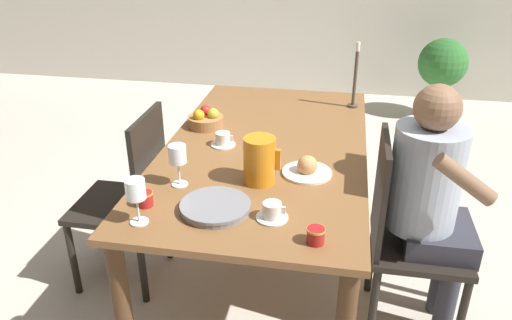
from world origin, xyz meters
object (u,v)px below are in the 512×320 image
at_px(teacup_near_person, 272,212).
at_px(candlestick_tall, 355,82).
at_px(serving_tray, 215,207).
at_px(person_seated, 431,194).
at_px(bread_plate, 307,169).
at_px(chair_opposite, 130,196).
at_px(jam_jar_amber, 316,235).
at_px(wine_glass_juice, 136,192).
at_px(chair_person_side, 403,233).
at_px(potted_plant, 442,68).
at_px(red_pitcher, 260,160).
at_px(teacup_across, 223,140).
at_px(fruit_bowl, 206,119).
at_px(wine_glass_water, 178,156).
at_px(jam_jar_red, 145,198).

distance_m(teacup_near_person, candlestick_tall, 1.30).
bearing_deg(serving_tray, candlestick_tall, 68.00).
distance_m(person_seated, teacup_near_person, 0.75).
height_order(person_seated, bread_plate, person_seated).
height_order(chair_opposite, serving_tray, chair_opposite).
bearing_deg(jam_jar_amber, bread_plate, 98.31).
height_order(chair_opposite, wine_glass_juice, chair_opposite).
relative_size(person_seated, candlestick_tall, 3.13).
relative_size(wine_glass_juice, bread_plate, 0.82).
bearing_deg(teacup_near_person, chair_person_side, 36.41).
xyz_separation_m(person_seated, potted_plant, (0.49, 2.86, -0.22)).
height_order(person_seated, jam_jar_amber, person_seated).
relative_size(candlestick_tall, potted_plant, 0.50).
bearing_deg(chair_person_side, chair_opposite, -93.59).
bearing_deg(bread_plate, red_pitcher, -151.07).
height_order(jam_jar_amber, potted_plant, jam_jar_amber).
height_order(chair_person_side, wine_glass_juice, chair_person_side).
xyz_separation_m(chair_opposite, red_pitcher, (0.70, -0.21, 0.37)).
height_order(red_pitcher, wine_glass_juice, red_pitcher).
xyz_separation_m(teacup_across, serving_tray, (0.11, -0.58, -0.01)).
xyz_separation_m(chair_person_side, jam_jar_amber, (-0.37, -0.52, 0.30)).
distance_m(chair_opposite, bread_plate, 0.94).
bearing_deg(candlestick_tall, chair_opposite, -143.97).
relative_size(person_seated, teacup_near_person, 9.83).
height_order(red_pitcher, fruit_bowl, red_pitcher).
bearing_deg(serving_tray, person_seated, 24.76).
xyz_separation_m(teacup_near_person, teacup_across, (-0.33, 0.60, 0.00)).
bearing_deg(red_pitcher, serving_tray, -116.17).
bearing_deg(teacup_near_person, chair_opposite, 148.83).
distance_m(red_pitcher, wine_glass_water, 0.33).
distance_m(wine_glass_juice, candlestick_tall, 1.57).
xyz_separation_m(teacup_across, jam_jar_amber, (0.50, -0.72, 0.00)).
xyz_separation_m(person_seated, wine_glass_juice, (-1.10, -0.52, 0.19)).
bearing_deg(teacup_near_person, jam_jar_amber, -36.28).
xyz_separation_m(chair_opposite, candlestick_tall, (1.08, 0.78, 0.42)).
bearing_deg(serving_tray, potted_plant, 67.62).
height_order(wine_glass_water, teacup_across, wine_glass_water).
relative_size(wine_glass_juice, teacup_across, 1.47).
xyz_separation_m(person_seated, serving_tray, (-0.85, -0.39, 0.08)).
bearing_deg(bread_plate, teacup_across, 152.21).
bearing_deg(chair_person_side, bread_plate, -87.39).
distance_m(person_seated, candlestick_tall, 0.95).
distance_m(red_pitcher, jam_jar_amber, 0.48).
bearing_deg(teacup_across, red_pitcher, -54.30).
bearing_deg(chair_person_side, candlestick_tall, -163.68).
height_order(fruit_bowl, candlestick_tall, candlestick_tall).
height_order(wine_glass_juice, jam_jar_red, wine_glass_juice).
bearing_deg(potted_plant, wine_glass_water, -116.47).
bearing_deg(candlestick_tall, teacup_near_person, -102.65).
bearing_deg(teacup_near_person, wine_glass_juice, -166.54).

